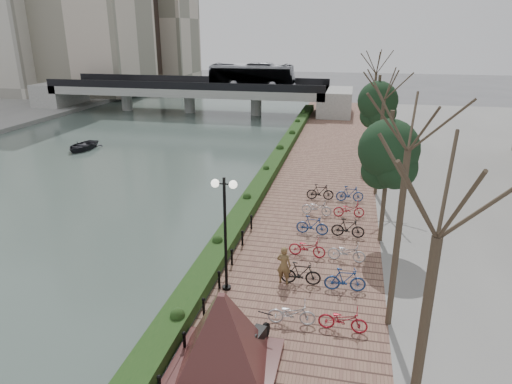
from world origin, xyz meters
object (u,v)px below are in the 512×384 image
(pedestrian, at_px, (284,265))
(boat, at_px, (82,146))
(motorcycle, at_px, (256,339))
(lamppost, at_px, (225,210))
(granite_monument, at_px, (222,333))

(pedestrian, xyz_separation_m, boat, (-21.75, 20.03, -0.92))
(motorcycle, bearing_deg, pedestrian, 100.84)
(lamppost, distance_m, motorcycle, 5.02)
(granite_monument, xyz_separation_m, pedestrian, (1.03, 5.53, -0.55))
(granite_monument, relative_size, pedestrian, 3.12)
(granite_monument, height_order, lamppost, lamppost)
(motorcycle, xyz_separation_m, pedestrian, (0.22, 4.52, 0.28))
(lamppost, distance_m, boat, 28.88)
(lamppost, xyz_separation_m, motorcycle, (1.98, -3.60, -2.89))
(motorcycle, relative_size, boat, 0.47)
(granite_monument, distance_m, pedestrian, 5.65)
(granite_monument, bearing_deg, pedestrian, 79.47)
(lamppost, bearing_deg, granite_monument, -75.74)
(granite_monument, bearing_deg, motorcycle, 51.38)
(motorcycle, height_order, pedestrian, pedestrian)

